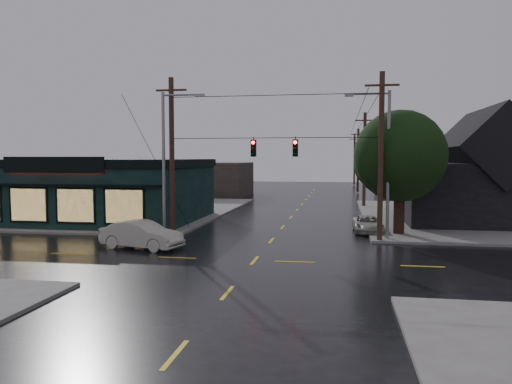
% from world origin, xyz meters
% --- Properties ---
extents(ground_plane, '(160.00, 160.00, 0.00)m').
position_xyz_m(ground_plane, '(0.00, 0.00, 0.00)').
color(ground_plane, black).
extents(sidewalk_nw, '(28.00, 28.00, 0.15)m').
position_xyz_m(sidewalk_nw, '(-20.00, 20.00, 0.07)').
color(sidewalk_nw, slate).
rests_on(sidewalk_nw, ground).
extents(pizza_shop, '(16.30, 12.34, 4.90)m').
position_xyz_m(pizza_shop, '(-15.00, 12.94, 2.56)').
color(pizza_shop, black).
rests_on(pizza_shop, ground).
extents(ne_building, '(12.60, 11.60, 8.75)m').
position_xyz_m(ne_building, '(15.00, 17.00, 4.47)').
color(ne_building, black).
rests_on(ne_building, ground).
extents(corner_tree, '(5.95, 5.95, 8.03)m').
position_xyz_m(corner_tree, '(7.93, 9.37, 5.18)').
color(corner_tree, black).
rests_on(corner_tree, ground).
extents(utility_pole_nw, '(2.00, 0.32, 10.15)m').
position_xyz_m(utility_pole_nw, '(-6.50, 6.50, 0.00)').
color(utility_pole_nw, '#321F16').
rests_on(utility_pole_nw, ground).
extents(utility_pole_ne, '(2.00, 0.32, 10.15)m').
position_xyz_m(utility_pole_ne, '(6.50, 6.50, 0.00)').
color(utility_pole_ne, '#321F16').
rests_on(utility_pole_ne, ground).
extents(utility_pole_far_a, '(2.00, 0.32, 9.65)m').
position_xyz_m(utility_pole_far_a, '(6.50, 28.00, 0.00)').
color(utility_pole_far_a, '#321F16').
rests_on(utility_pole_far_a, ground).
extents(utility_pole_far_b, '(2.00, 0.32, 9.15)m').
position_xyz_m(utility_pole_far_b, '(6.50, 48.00, 0.00)').
color(utility_pole_far_b, '#321F16').
rests_on(utility_pole_far_b, ground).
extents(utility_pole_far_c, '(2.00, 0.32, 9.15)m').
position_xyz_m(utility_pole_far_c, '(6.50, 68.00, 0.00)').
color(utility_pole_far_c, '#321F16').
rests_on(utility_pole_far_c, ground).
extents(span_signal_assembly, '(13.00, 0.48, 1.23)m').
position_xyz_m(span_signal_assembly, '(0.10, 6.50, 5.70)').
color(span_signal_assembly, black).
rests_on(span_signal_assembly, ground).
extents(streetlight_nw, '(5.40, 0.30, 9.15)m').
position_xyz_m(streetlight_nw, '(-6.80, 5.80, 0.00)').
color(streetlight_nw, gray).
rests_on(streetlight_nw, ground).
extents(streetlight_ne, '(5.40, 0.30, 9.15)m').
position_xyz_m(streetlight_ne, '(7.00, 7.20, 0.00)').
color(streetlight_ne, gray).
rests_on(streetlight_ne, ground).
extents(bg_building_west, '(12.00, 10.00, 4.40)m').
position_xyz_m(bg_building_west, '(-14.00, 40.00, 2.20)').
color(bg_building_west, '#302922').
rests_on(bg_building_west, ground).
extents(bg_building_east, '(14.00, 12.00, 5.60)m').
position_xyz_m(bg_building_east, '(16.00, 45.00, 2.80)').
color(bg_building_east, '#2C2C31').
rests_on(bg_building_east, ground).
extents(sedan_cream, '(5.00, 2.75, 1.56)m').
position_xyz_m(sedan_cream, '(-6.79, 2.10, 0.78)').
color(sedan_cream, '#BBB5A4').
rests_on(sedan_cream, ground).
extents(suv_silver, '(2.00, 4.10, 1.12)m').
position_xyz_m(suv_silver, '(6.00, 10.38, 0.56)').
color(suv_silver, beige).
rests_on(suv_silver, ground).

